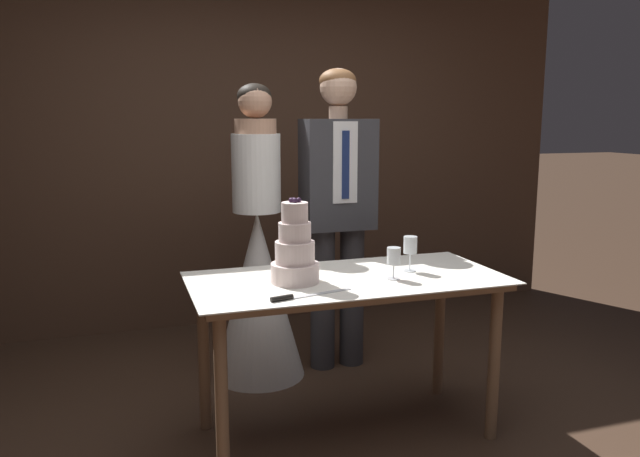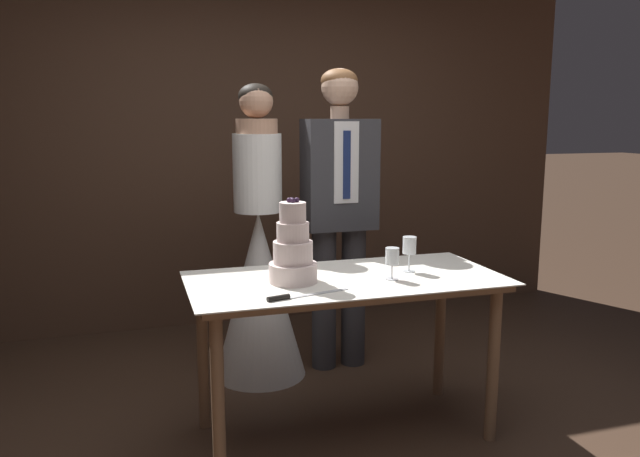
% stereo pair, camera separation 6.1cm
% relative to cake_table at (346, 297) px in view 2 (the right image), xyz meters
% --- Properties ---
extents(wall_back, '(5.21, 0.12, 2.87)m').
position_rel_cake_table_xyz_m(wall_back, '(-0.12, 1.94, 0.74)').
color(wall_back, '#513828').
rests_on(wall_back, ground_plane).
extents(cake_table, '(1.48, 0.71, 0.79)m').
position_rel_cake_table_xyz_m(cake_table, '(0.00, 0.00, 0.00)').
color(cake_table, '#8E6B4C').
rests_on(cake_table, ground_plane).
extents(tiered_cake, '(0.22, 0.22, 0.39)m').
position_rel_cake_table_xyz_m(tiered_cake, '(-0.26, -0.01, 0.24)').
color(tiered_cake, beige).
rests_on(tiered_cake, cake_table).
extents(cake_knife, '(0.38, 0.11, 0.02)m').
position_rel_cake_table_xyz_m(cake_knife, '(-0.33, -0.25, 0.11)').
color(cake_knife, silver).
rests_on(cake_knife, cake_table).
extents(wine_glass_near, '(0.07, 0.07, 0.17)m').
position_rel_cake_table_xyz_m(wine_glass_near, '(0.33, 0.02, 0.22)').
color(wine_glass_near, silver).
rests_on(wine_glass_near, cake_table).
extents(wine_glass_middle, '(0.06, 0.06, 0.15)m').
position_rel_cake_table_xyz_m(wine_glass_middle, '(0.19, -0.10, 0.20)').
color(wine_glass_middle, silver).
rests_on(wine_glass_middle, cake_table).
extents(bride, '(0.54, 0.54, 1.72)m').
position_rel_cake_table_xyz_m(bride, '(-0.25, 0.83, -0.07)').
color(bride, white).
rests_on(bride, ground_plane).
extents(groom, '(0.43, 0.25, 1.82)m').
position_rel_cake_table_xyz_m(groom, '(0.25, 0.83, 0.34)').
color(groom, '#38383D').
rests_on(groom, ground_plane).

